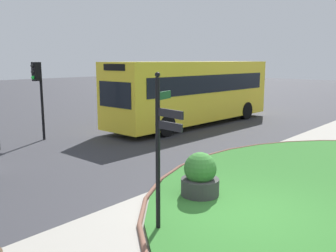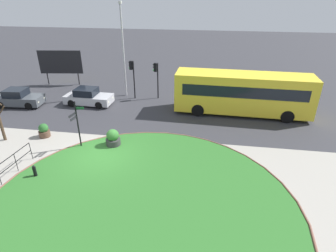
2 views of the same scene
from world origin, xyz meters
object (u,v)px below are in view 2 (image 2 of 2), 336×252
Objects in this scene: bus_yellow at (242,93)px; car_near_lane at (19,98)px; planter_near_signpost at (113,139)px; planter_kerbside at (44,131)px; bollard_foreground at (35,171)px; signpost_directional at (77,122)px; traffic_light_far at (132,71)px; billboard_left at (61,63)px; lamppost_tall at (123,48)px; car_far_lane at (88,97)px; traffic_light_near at (156,73)px.

bus_yellow reaches higher than car_near_lane.
planter_near_signpost is 1.20× the size of planter_kerbside.
bollard_foreground is at bearing -56.65° from car_near_lane.
traffic_light_far is at bearing 84.07° from signpost_directional.
traffic_light_far is 9.17m from planter_near_signpost.
traffic_light_far is at bearing 80.93° from bollard_foreground.
billboard_left reaches higher than bollard_foreground.
lamppost_tall reaches higher than traffic_light_far.
car_near_lane is at bearing -154.74° from lamppost_tall.
bus_yellow is 1.28× the size of lamppost_tall.
signpost_directional is 12.88m from bus_yellow.
planter_kerbside is at bearing -76.72° from billboard_left.
traffic_light_far is (0.98, 9.40, 0.75)m from signpost_directional.
lamppost_tall is at bearing 48.95° from car_far_lane.
car_near_lane is at bearing 136.80° from planter_kerbside.
car_near_lane is 4.21× the size of planter_kerbside.
bollard_foreground is 14.09m from lamppost_tall.
lamppost_tall reaches higher than car_near_lane.
planter_kerbside is at bearing 162.43° from signpost_directional.
car_near_lane is 10.21m from traffic_light_far.
bollard_foreground is at bearing -64.92° from planter_kerbside.
car_far_lane is 0.93× the size of billboard_left.
planter_near_signpost is at bearing 14.43° from signpost_directional.
traffic_light_near is 3.68m from lamppost_tall.
lamppost_tall is 1.88× the size of billboard_left.
bollard_foreground is 0.07× the size of bus_yellow.
bollard_foreground is at bearing -80.22° from car_far_lane.
signpost_directional reaches higher than car_far_lane.
car_near_lane is 7.34m from planter_kerbside.
car_far_lane is at bearing 124.27° from planter_near_signpost.
bollard_foreground is at bearing -107.44° from signpost_directional.
car_far_lane is 6.27m from planter_kerbside.
signpost_directional is 2.70× the size of planter_near_signpost.
signpost_directional is 10.44m from car_near_lane.
signpost_directional is 3.24× the size of planter_kerbside.
car_far_lane is at bearing 109.36° from signpost_directional.
bus_yellow is at bearing -23.68° from billboard_left.
traffic_light_near is 10.93m from planter_kerbside.
car_far_lane is at bearing 6.74° from car_near_lane.
bus_yellow reaches higher than car_far_lane.
bus_yellow reaches higher than planter_kerbside.
billboard_left is 15.29m from planter_near_signpost.
car_far_lane is 3.55× the size of planter_near_signpost.
traffic_light_far reaches higher than signpost_directional.
bus_yellow is 2.59× the size of car_far_lane.
signpost_directional is at bearing -165.57° from planter_near_signpost.
billboard_left is (-8.54, 2.88, -0.20)m from traffic_light_far.
planter_kerbside is at bearing -48.05° from car_near_lane.
car_far_lane is 8.11m from planter_near_signpost.
signpost_directional is 3.54m from planter_kerbside.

